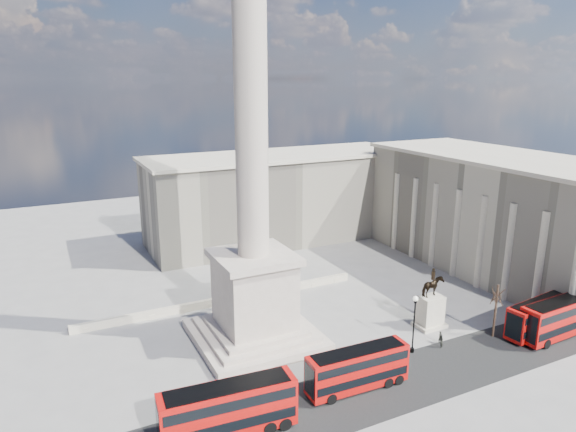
{
  "coord_description": "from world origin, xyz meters",
  "views": [
    {
      "loc": [
        -21.15,
        -46.68,
        30.21
      ],
      "look_at": [
        3.68,
        3.52,
        15.2
      ],
      "focal_mm": 32.0,
      "sensor_mm": 36.0,
      "label": 1
    }
  ],
  "objects_px": {
    "nelsons_column": "(253,236)",
    "victorian_lamp": "(414,320)",
    "red_bus_b": "(358,369)",
    "red_bus_d": "(560,317)",
    "pedestrian_standing": "(441,341)",
    "pedestrian_walking": "(440,337)",
    "pedestrian_crossing": "(326,371)",
    "red_bus_a": "(229,409)",
    "equestrian_statue": "(431,307)",
    "red_bus_c": "(540,316)"
  },
  "relations": [
    {
      "from": "pedestrian_walking",
      "to": "red_bus_b",
      "type": "bearing_deg",
      "value": -173.44
    },
    {
      "from": "nelsons_column",
      "to": "red_bus_c",
      "type": "relative_size",
      "value": 4.63
    },
    {
      "from": "red_bus_b",
      "to": "pedestrian_crossing",
      "type": "bearing_deg",
      "value": 121.65
    },
    {
      "from": "pedestrian_crossing",
      "to": "victorian_lamp",
      "type": "bearing_deg",
      "value": -103.02
    },
    {
      "from": "red_bus_a",
      "to": "victorian_lamp",
      "type": "distance_m",
      "value": 23.86
    },
    {
      "from": "nelsons_column",
      "to": "pedestrian_walking",
      "type": "height_order",
      "value": "nelsons_column"
    },
    {
      "from": "red_bus_a",
      "to": "victorian_lamp",
      "type": "bearing_deg",
      "value": 14.27
    },
    {
      "from": "red_bus_d",
      "to": "pedestrian_standing",
      "type": "distance_m",
      "value": 15.42
    },
    {
      "from": "red_bus_a",
      "to": "pedestrian_walking",
      "type": "bearing_deg",
      "value": 13.19
    },
    {
      "from": "red_bus_d",
      "to": "victorian_lamp",
      "type": "distance_m",
      "value": 19.04
    },
    {
      "from": "nelsons_column",
      "to": "red_bus_d",
      "type": "relative_size",
      "value": 4.25
    },
    {
      "from": "red_bus_a",
      "to": "equestrian_statue",
      "type": "bearing_deg",
      "value": 19.8
    },
    {
      "from": "pedestrian_standing",
      "to": "red_bus_d",
      "type": "bearing_deg",
      "value": 133.74
    },
    {
      "from": "equestrian_statue",
      "to": "red_bus_d",
      "type": "bearing_deg",
      "value": -35.89
    },
    {
      "from": "red_bus_b",
      "to": "equestrian_statue",
      "type": "relative_size",
      "value": 1.38
    },
    {
      "from": "red_bus_a",
      "to": "pedestrian_walking",
      "type": "distance_m",
      "value": 28.18
    },
    {
      "from": "red_bus_b",
      "to": "red_bus_d",
      "type": "relative_size",
      "value": 0.92
    },
    {
      "from": "red_bus_c",
      "to": "red_bus_a",
      "type": "bearing_deg",
      "value": 174.25
    },
    {
      "from": "red_bus_c",
      "to": "pedestrian_standing",
      "type": "bearing_deg",
      "value": 162.18
    },
    {
      "from": "red_bus_d",
      "to": "nelsons_column",
      "type": "bearing_deg",
      "value": 152.23
    },
    {
      "from": "red_bus_b",
      "to": "equestrian_statue",
      "type": "bearing_deg",
      "value": 26.67
    },
    {
      "from": "victorian_lamp",
      "to": "pedestrian_standing",
      "type": "xyz_separation_m",
      "value": [
        3.61,
        -0.63,
        -3.29
      ]
    },
    {
      "from": "victorian_lamp",
      "to": "pedestrian_crossing",
      "type": "xyz_separation_m",
      "value": [
        -11.39,
        -0.04,
        -3.31
      ]
    },
    {
      "from": "nelsons_column",
      "to": "red_bus_a",
      "type": "distance_m",
      "value": 20.09
    },
    {
      "from": "pedestrian_walking",
      "to": "pedestrian_crossing",
      "type": "relative_size",
      "value": 0.97
    },
    {
      "from": "red_bus_c",
      "to": "equestrian_statue",
      "type": "xyz_separation_m",
      "value": [
        -10.83,
        7.22,
        0.45
      ]
    },
    {
      "from": "victorian_lamp",
      "to": "pedestrian_standing",
      "type": "distance_m",
      "value": 4.92
    },
    {
      "from": "pedestrian_standing",
      "to": "red_bus_a",
      "type": "bearing_deg",
      "value": -23.17
    },
    {
      "from": "nelsons_column",
      "to": "victorian_lamp",
      "type": "bearing_deg",
      "value": -36.23
    },
    {
      "from": "red_bus_c",
      "to": "red_bus_d",
      "type": "xyz_separation_m",
      "value": [
        1.43,
        -1.65,
        0.23
      ]
    },
    {
      "from": "red_bus_b",
      "to": "equestrian_statue",
      "type": "xyz_separation_m",
      "value": [
        15.67,
        7.23,
        0.41
      ]
    },
    {
      "from": "red_bus_b",
      "to": "pedestrian_crossing",
      "type": "height_order",
      "value": "red_bus_b"
    },
    {
      "from": "victorian_lamp",
      "to": "red_bus_a",
      "type": "bearing_deg",
      "value": -170.3
    },
    {
      "from": "nelsons_column",
      "to": "pedestrian_standing",
      "type": "distance_m",
      "value": 24.89
    },
    {
      "from": "pedestrian_crossing",
      "to": "pedestrian_walking",
      "type": "bearing_deg",
      "value": -102.35
    },
    {
      "from": "equestrian_statue",
      "to": "red_bus_a",
      "type": "bearing_deg",
      "value": -164.77
    },
    {
      "from": "red_bus_d",
      "to": "pedestrian_crossing",
      "type": "bearing_deg",
      "value": 168.41
    },
    {
      "from": "pedestrian_walking",
      "to": "pedestrian_crossing",
      "type": "bearing_deg",
      "value": 173.74
    },
    {
      "from": "victorian_lamp",
      "to": "equestrian_statue",
      "type": "relative_size",
      "value": 0.89
    },
    {
      "from": "red_bus_b",
      "to": "red_bus_c",
      "type": "bearing_deg",
      "value": 1.92
    },
    {
      "from": "pedestrian_standing",
      "to": "pedestrian_crossing",
      "type": "relative_size",
      "value": 1.03
    },
    {
      "from": "red_bus_d",
      "to": "victorian_lamp",
      "type": "relative_size",
      "value": 1.69
    },
    {
      "from": "red_bus_b",
      "to": "red_bus_a",
      "type": "bearing_deg",
      "value": -174.75
    },
    {
      "from": "equestrian_statue",
      "to": "pedestrian_crossing",
      "type": "xyz_separation_m",
      "value": [
        -17.48,
        -4.08,
        -1.92
      ]
    },
    {
      "from": "red_bus_d",
      "to": "pedestrian_standing",
      "type": "relative_size",
      "value": 7.35
    },
    {
      "from": "red_bus_d",
      "to": "pedestrian_walking",
      "type": "bearing_deg",
      "value": 157.78
    },
    {
      "from": "red_bus_b",
      "to": "red_bus_d",
      "type": "xyz_separation_m",
      "value": [
        27.94,
        -1.64,
        0.2
      ]
    },
    {
      "from": "nelsons_column",
      "to": "equestrian_statue",
      "type": "height_order",
      "value": "nelsons_column"
    },
    {
      "from": "red_bus_d",
      "to": "pedestrian_crossing",
      "type": "xyz_separation_m",
      "value": [
        -29.74,
        4.8,
        -1.7
      ]
    },
    {
      "from": "nelsons_column",
      "to": "pedestrian_walking",
      "type": "xyz_separation_m",
      "value": [
        19.18,
        -10.67,
        -12.16
      ]
    }
  ]
}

